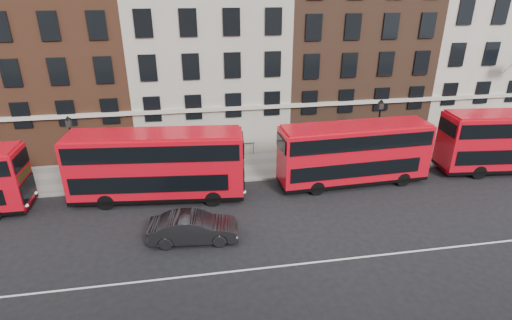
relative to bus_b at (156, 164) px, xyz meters
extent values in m
plane|color=black|center=(4.33, -6.36, -2.56)|extent=(120.00, 120.00, 0.00)
cube|color=gray|center=(4.33, 4.14, -2.49)|extent=(80.00, 5.00, 0.15)
cube|color=gray|center=(4.33, 1.64, -2.48)|extent=(80.00, 0.30, 0.16)
cube|color=white|center=(4.33, -8.36, -2.56)|extent=(70.00, 0.12, 0.01)
cube|color=brown|center=(-8.47, 11.64, 8.44)|extent=(12.80, 10.00, 22.00)
cube|color=#AAA796|center=(4.33, 11.64, 6.94)|extent=(12.80, 10.00, 19.00)
cube|color=brown|center=(17.13, 11.64, 7.94)|extent=(12.80, 10.00, 21.00)
cube|color=#ADA796|center=(29.93, 11.64, 7.44)|extent=(12.80, 10.00, 20.00)
cube|color=black|center=(-8.05, -0.03, -1.04)|extent=(0.09, 2.17, 1.28)
cube|color=black|center=(-8.05, -0.03, 0.01)|extent=(0.09, 1.87, 0.41)
cylinder|color=black|center=(-9.90, 1.08, -2.07)|extent=(0.99, 0.28, 0.98)
cube|color=red|center=(0.04, 0.00, -0.06)|extent=(11.53, 3.84, 4.25)
cube|color=black|center=(0.04, 0.00, -2.06)|extent=(11.53, 3.88, 0.26)
cube|color=black|center=(-0.28, 0.03, -0.79)|extent=(10.25, 3.79, 1.13)
cube|color=black|center=(0.04, 0.00, 1.26)|extent=(11.11, 3.88, 1.08)
cube|color=red|center=(0.04, 0.00, 2.12)|extent=(11.18, 3.59, 0.19)
cube|color=black|center=(5.70, -0.59, -0.90)|extent=(0.33, 2.37, 1.40)
cube|color=black|center=(5.70, -0.59, 0.26)|extent=(0.30, 2.04, 0.45)
cylinder|color=black|center=(3.56, -1.58, -2.03)|extent=(1.10, 0.41, 1.08)
cylinder|color=black|center=(3.80, 0.82, -2.03)|extent=(1.10, 0.41, 1.08)
cylinder|color=black|center=(-3.30, -0.87, -2.03)|extent=(1.10, 0.41, 1.08)
cylinder|color=black|center=(-3.05, 1.53, -2.03)|extent=(1.10, 0.41, 1.08)
cube|color=red|center=(13.76, 0.00, -0.19)|extent=(10.83, 2.99, 4.04)
cube|color=black|center=(13.76, 0.00, -2.08)|extent=(10.83, 3.03, 0.25)
cube|color=black|center=(13.46, -0.02, -0.88)|extent=(9.61, 3.02, 1.07)
cube|color=black|center=(13.76, 0.00, 1.06)|extent=(10.42, 3.06, 1.02)
cube|color=red|center=(13.76, 0.00, 1.88)|extent=(10.51, 2.77, 0.18)
cube|color=black|center=(19.17, 0.22, -0.98)|extent=(0.17, 2.25, 1.33)
cube|color=black|center=(19.17, 0.22, 0.11)|extent=(0.16, 1.94, 0.43)
cylinder|color=black|center=(17.28, -1.01, -2.05)|extent=(1.03, 0.33, 1.02)
cylinder|color=black|center=(17.19, 1.28, -2.05)|extent=(1.03, 0.33, 1.02)
cylinder|color=black|center=(10.75, -1.27, -2.05)|extent=(1.03, 0.33, 1.02)
cylinder|color=black|center=(10.65, 1.01, -2.05)|extent=(1.03, 0.33, 1.02)
cube|color=black|center=(26.78, 0.00, -2.06)|extent=(11.47, 3.78, 0.26)
cube|color=black|center=(26.46, 0.03, -0.80)|extent=(10.19, 3.70, 1.13)
cylinder|color=black|center=(23.46, -0.89, -2.03)|extent=(1.10, 0.40, 1.07)
cylinder|color=black|center=(23.69, 1.50, -2.03)|extent=(1.10, 0.40, 1.07)
imported|color=black|center=(2.20, -5.29, -1.74)|extent=(5.15, 2.15, 1.66)
cylinder|color=black|center=(-5.56, 2.28, -0.11)|extent=(0.14, 0.14, 4.60)
cylinder|color=black|center=(-5.56, 2.28, -2.11)|extent=(0.32, 0.32, 0.60)
cube|color=#262626|center=(-5.56, 2.28, 2.44)|extent=(0.32, 0.32, 0.55)
cone|color=black|center=(-5.56, 2.28, 2.79)|extent=(0.44, 0.44, 0.25)
cylinder|color=black|center=(16.74, 2.69, -0.11)|extent=(0.14, 0.14, 4.60)
cylinder|color=black|center=(16.74, 2.69, -2.11)|extent=(0.32, 0.32, 0.60)
cube|color=#262626|center=(16.74, 2.69, 2.44)|extent=(0.32, 0.32, 0.55)
cone|color=black|center=(16.74, 2.69, 2.79)|extent=(0.44, 0.44, 0.25)
cylinder|color=black|center=(27.17, 1.84, -1.11)|extent=(0.12, 0.12, 2.60)
cube|color=black|center=(27.17, 1.69, 0.49)|extent=(0.25, 0.30, 0.75)
sphere|color=red|center=(27.17, 1.52, 0.71)|extent=(0.14, 0.14, 0.14)
sphere|color=#0C9919|center=(27.17, 1.52, 0.27)|extent=(0.14, 0.14, 0.14)
camera|label=1|loc=(2.50, -24.63, 10.90)|focal=28.00mm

